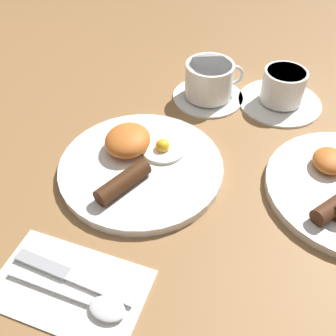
% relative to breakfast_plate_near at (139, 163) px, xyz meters
% --- Properties ---
extents(ground_plane, '(3.00, 3.00, 0.00)m').
position_rel_breakfast_plate_near_xyz_m(ground_plane, '(0.00, 0.01, -0.01)').
color(ground_plane, olive).
extents(breakfast_plate_near, '(0.27, 0.27, 0.05)m').
position_rel_breakfast_plate_near_xyz_m(breakfast_plate_near, '(0.00, 0.00, 0.00)').
color(breakfast_plate_near, white).
rests_on(breakfast_plate_near, ground_plane).
extents(teacup_near, '(0.14, 0.14, 0.08)m').
position_rel_breakfast_plate_near_xyz_m(teacup_near, '(-0.24, 0.06, 0.02)').
color(teacup_near, white).
rests_on(teacup_near, ground_plane).
extents(teacup_far, '(0.16, 0.16, 0.07)m').
position_rel_breakfast_plate_near_xyz_m(teacup_far, '(-0.26, 0.20, 0.02)').
color(teacup_far, white).
rests_on(teacup_far, ground_plane).
extents(napkin, '(0.13, 0.20, 0.01)m').
position_rel_breakfast_plate_near_xyz_m(napkin, '(0.23, -0.01, -0.01)').
color(napkin, white).
rests_on(napkin, ground_plane).
extents(knife, '(0.03, 0.18, 0.01)m').
position_rel_breakfast_plate_near_xyz_m(knife, '(0.22, -0.02, -0.01)').
color(knife, silver).
rests_on(knife, napkin).
extents(spoon, '(0.03, 0.17, 0.01)m').
position_rel_breakfast_plate_near_xyz_m(spoon, '(0.24, 0.03, -0.00)').
color(spoon, silver).
rests_on(spoon, napkin).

